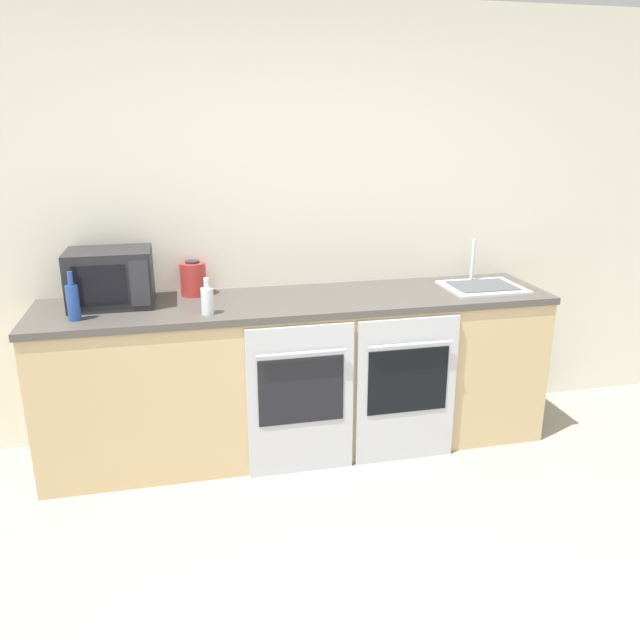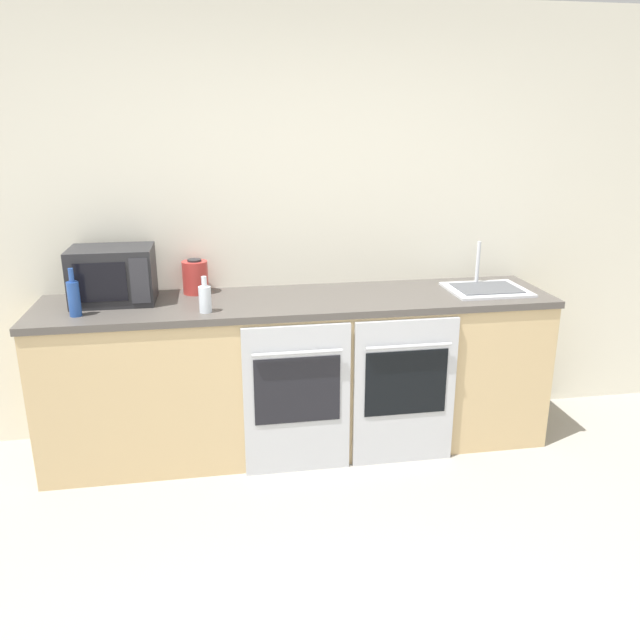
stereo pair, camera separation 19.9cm
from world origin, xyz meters
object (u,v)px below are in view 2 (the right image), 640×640
at_px(oven_left, 297,399).
at_px(bottle_blue, 74,298).
at_px(kettle, 195,277).
at_px(microwave, 113,275).
at_px(oven_right, 405,392).
at_px(sink, 486,288).
at_px(bottle_clear, 205,298).

bearing_deg(oven_left, bottle_blue, 170.94).
bearing_deg(bottle_blue, kettle, 30.57).
bearing_deg(microwave, bottle_blue, -124.29).
height_order(oven_right, microwave, microwave).
bearing_deg(kettle, sink, -7.63).
distance_m(bottle_blue, kettle, 0.72).
bearing_deg(bottle_clear, oven_right, -7.34).
height_order(oven_left, kettle, kettle).
bearing_deg(bottle_clear, microwave, 150.40).
bearing_deg(oven_right, microwave, 164.98).
bearing_deg(bottle_blue, sink, 3.20).
relative_size(oven_left, microwave, 1.94).
xyz_separation_m(oven_right, kettle, (-1.15, 0.55, 0.59)).
bearing_deg(bottle_blue, oven_left, -9.06).
bearing_deg(oven_right, bottle_blue, 174.08).
height_order(oven_right, sink, sink).
bearing_deg(kettle, bottle_clear, -81.72).
xyz_separation_m(oven_right, microwave, (-1.60, 0.43, 0.65)).
xyz_separation_m(oven_left, sink, (1.21, 0.32, 0.50)).
distance_m(microwave, sink, 2.20).
distance_m(oven_left, kettle, 0.97).
bearing_deg(sink, oven_left, -165.36).
bearing_deg(oven_left, sink, 14.64).
relative_size(microwave, bottle_clear, 2.29).
bearing_deg(microwave, bottle_clear, -29.60).
relative_size(oven_left, bottle_blue, 3.40).
xyz_separation_m(kettle, sink, (1.74, -0.23, -0.08)).
height_order(microwave, sink, microwave).
xyz_separation_m(microwave, kettle, (0.45, 0.12, -0.06)).
bearing_deg(bottle_clear, oven_left, -16.55).
height_order(oven_left, bottle_clear, bottle_clear).
relative_size(bottle_clear, sink, 0.43).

